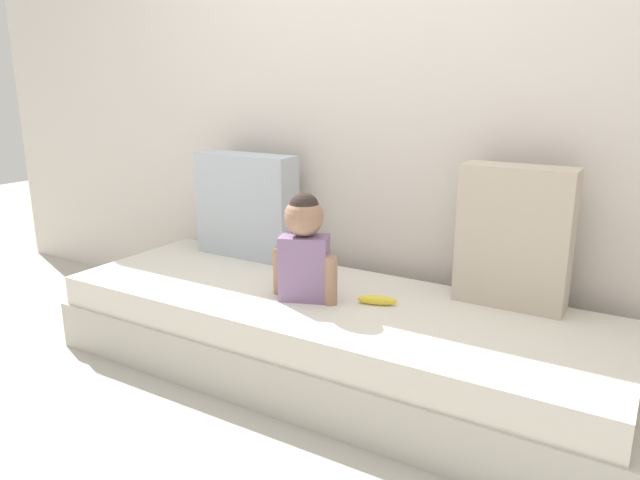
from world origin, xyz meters
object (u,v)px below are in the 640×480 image
Objects in this scene: throw_pillow_right at (514,237)px; throw_pillow_left at (246,206)px; couch at (328,336)px; banana at (377,300)px; toddler at (304,245)px.

throw_pillow_left is at bearing 180.00° from throw_pillow_right.
couch is 0.30m from banana.
toddler is 0.38m from banana.
banana is (0.22, 0.03, 0.20)m from couch.
couch is 5.41× the size of toddler.
throw_pillow_right is 1.26× the size of toddler.
couch is 0.88m from throw_pillow_left.
throw_pillow_left is (-0.68, 0.32, 0.45)m from couch.
throw_pillow_left is 3.28× the size of banana.
throw_pillow_left reaches higher than toddler.
banana is at bearing 8.59° from couch.
throw_pillow_right reaches higher than toddler.
banana is at bearing 17.83° from toddler.
toddler is at bearing -162.17° from banana.
banana is (-0.47, -0.29, -0.27)m from throw_pillow_right.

